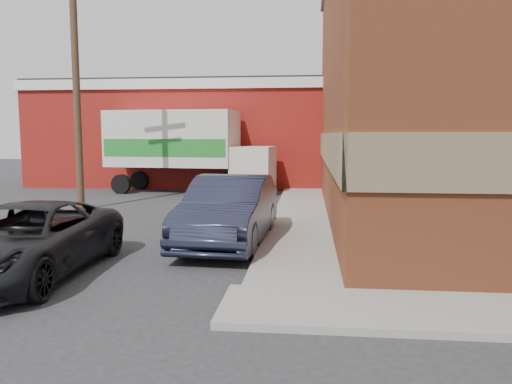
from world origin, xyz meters
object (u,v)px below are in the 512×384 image
(warehouse, at_px, (190,134))
(sedan, at_px, (230,210))
(utility_pole, at_px, (76,79))
(box_truck, at_px, (188,146))
(suv_a, at_px, (25,241))

(warehouse, height_order, sedan, warehouse)
(utility_pole, relative_size, sedan, 1.73)
(sedan, bearing_deg, utility_pole, 144.04)
(sedan, bearing_deg, warehouse, 109.82)
(warehouse, relative_size, utility_pole, 1.81)
(sedan, relative_size, box_truck, 0.65)
(suv_a, distance_m, box_truck, 14.22)
(utility_pole, xyz_separation_m, box_truck, (2.69, 5.64, -2.52))
(box_truck, bearing_deg, sedan, -65.40)
(utility_pole, xyz_separation_m, suv_a, (2.89, -8.50, -4.04))
(utility_pole, distance_m, box_truck, 6.73)
(sedan, height_order, suv_a, sedan)
(sedan, bearing_deg, box_truck, 111.88)
(sedan, distance_m, box_truck, 11.50)
(utility_pole, height_order, sedan, utility_pole)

